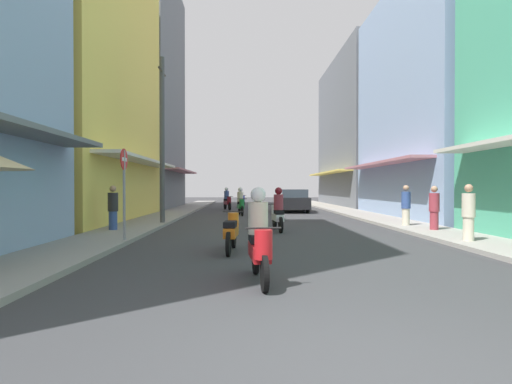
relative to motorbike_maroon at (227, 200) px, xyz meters
The scene contains 20 objects.
ground_plane 8.95m from the motorbike_maroon, 74.36° to the right, with size 86.64×86.64×0.00m, color #38383A.
sidewalk_left 9.10m from the motorbike_maroon, 108.92° to the right, with size 2.01×47.38×0.12m, color gray.
sidewalk_right 11.59m from the motorbike_maroon, 47.93° to the right, with size 2.01×47.38×0.12m, color #9E9991.
building_left_mid 12.86m from the motorbike_maroon, 127.26° to the right, with size 7.05×11.18×13.03m.
building_left_far 10.61m from the motorbike_maroon, 166.24° to the left, with size 7.05×9.72×17.09m.
building_right_mid 14.85m from the motorbike_maroon, 32.04° to the right, with size 7.05×11.08×12.02m.
building_right_far 14.05m from the motorbike_maroon, 24.53° to the left, with size 7.05×13.40×12.43m.
motorbike_maroon is the anchor object (origin of this frame).
motorbike_white 13.62m from the motorbike_maroon, 79.71° to the right, with size 0.55×1.81×1.58m.
motorbike_green 5.52m from the motorbike_maroon, 79.45° to the right, with size 0.56×1.80×1.58m.
motorbike_orange 17.82m from the motorbike_maroon, 87.02° to the right, with size 0.55×1.81×0.96m.
motorbike_blue 3.48m from the motorbike_maroon, 73.88° to the left, with size 0.70×1.76×0.96m.
motorbike_red 20.90m from the motorbike_maroon, 85.89° to the right, with size 0.55×1.81×1.58m.
parked_car 5.04m from the motorbike_maroon, 28.99° to the right, with size 1.97×4.18×1.45m.
pedestrian_far 14.63m from the motorbike_maroon, 59.42° to the right, with size 0.34×0.34×1.66m.
pedestrian_foreground 14.24m from the motorbike_maroon, 103.32° to the right, with size 0.34×0.34×1.64m.
pedestrian_midway 18.46m from the motorbike_maroon, 66.56° to the right, with size 0.34×0.34×1.66m.
pedestrian_crossing 16.14m from the motorbike_maroon, 61.21° to the right, with size 0.34×0.34×1.63m.
utility_pole 11.63m from the motorbike_maroon, 101.19° to the right, with size 0.20×1.20×6.98m.
street_sign_no_entry 16.64m from the motorbike_maroon, 97.22° to the right, with size 0.07×0.60×2.65m.
Camera 1 is at (-1.15, -3.01, 1.57)m, focal length 27.20 mm.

